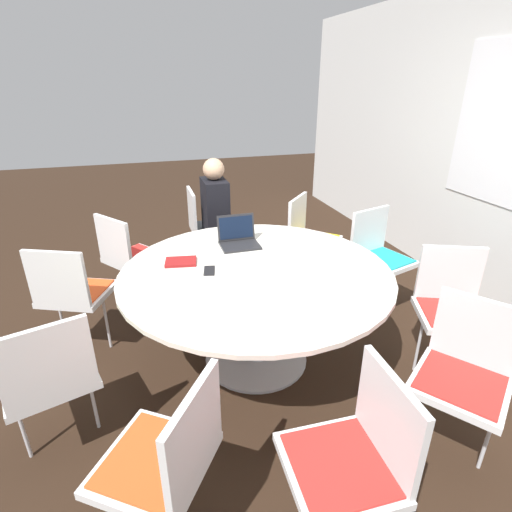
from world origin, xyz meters
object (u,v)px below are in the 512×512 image
at_px(chair_7, 452,302).
at_px(cell_phone, 209,271).
at_px(chair_8, 378,251).
at_px(chair_5, 355,452).
at_px(chair_0, 205,222).
at_px(chair_4, 168,455).
at_px(person_0, 217,211).
at_px(chair_2, 71,289).
at_px(chair_1, 129,253).
at_px(laptop, 238,238).
at_px(chair_3, 49,374).
at_px(chair_6, 466,367).
at_px(spiral_notebook, 181,262).
at_px(chair_9, 309,233).

distance_m(chair_7, cell_phone, 1.63).
bearing_deg(cell_phone, chair_8, 103.35).
xyz_separation_m(chair_5, cell_phone, (-1.38, -0.32, 0.20)).
height_order(chair_0, chair_7, same).
height_order(chair_4, chair_7, same).
bearing_deg(person_0, chair_2, -54.00).
bearing_deg(chair_1, chair_8, 38.06).
xyz_separation_m(chair_0, chair_4, (2.72, -0.64, 0.00)).
xyz_separation_m(chair_7, person_0, (-1.82, -1.21, 0.19)).
height_order(chair_0, laptop, laptop).
relative_size(chair_3, person_0, 0.71).
relative_size(chair_3, chair_5, 1.00).
distance_m(person_0, cell_phone, 1.34).
distance_m(chair_0, person_0, 0.32).
height_order(chair_0, chair_3, same).
bearing_deg(chair_5, chair_7, -52.49).
relative_size(chair_0, chair_6, 1.00).
relative_size(chair_3, chair_6, 1.00).
bearing_deg(chair_6, chair_3, 38.64).
bearing_deg(chair_8, spiral_notebook, -10.24).
bearing_deg(cell_phone, chair_7, 71.22).
relative_size(chair_4, chair_6, 1.00).
bearing_deg(chair_7, chair_8, -67.30).
height_order(chair_6, cell_phone, chair_6).
height_order(chair_6, laptop, laptop).
distance_m(chair_4, laptop, 1.75).
xyz_separation_m(chair_0, laptop, (1.14, 0.06, 0.25)).
distance_m(chair_6, cell_phone, 1.58).
distance_m(chair_2, chair_4, 1.67).
distance_m(chair_5, person_0, 2.69).
xyz_separation_m(chair_3, chair_4, (0.66, 0.53, 0.00)).
bearing_deg(chair_9, chair_6, 42.26).
xyz_separation_m(chair_6, cell_phone, (-1.09, -1.12, 0.20)).
bearing_deg(laptop, chair_7, -36.57).
bearing_deg(chair_6, laptop, -7.00).
height_order(chair_6, chair_7, same).
distance_m(chair_4, person_0, 2.59).
xyz_separation_m(chair_9, cell_phone, (0.94, -1.14, 0.20)).
relative_size(chair_9, spiral_notebook, 3.78).
bearing_deg(chair_9, laptop, -14.43).
relative_size(person_0, laptop, 4.23).
xyz_separation_m(chair_8, person_0, (-0.94, -1.22, 0.19)).
height_order(chair_7, chair_9, same).
bearing_deg(spiral_notebook, chair_8, 96.13).
bearing_deg(chair_7, chair_2, 2.47).
distance_m(chair_7, person_0, 2.20).
bearing_deg(chair_1, chair_2, -72.18).
bearing_deg(chair_9, chair_8, 77.55).
distance_m(chair_2, chair_6, 2.54).
xyz_separation_m(person_0, laptop, (0.90, -0.02, 0.06)).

